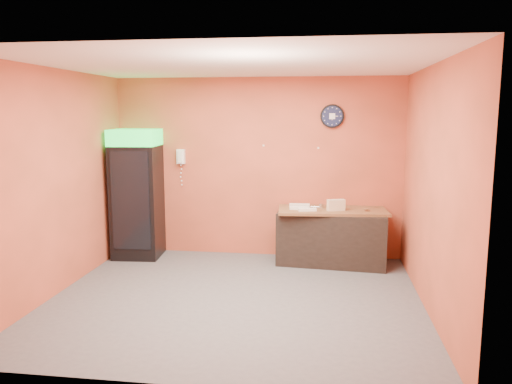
# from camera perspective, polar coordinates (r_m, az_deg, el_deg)

# --- Properties ---
(floor) EXTENTS (4.50, 4.50, 0.00)m
(floor) POSITION_cam_1_polar(r_m,az_deg,el_deg) (6.25, -2.39, -12.10)
(floor) COLOR #47474C
(floor) RESTS_ON ground
(back_wall) EXTENTS (4.50, 0.02, 2.80)m
(back_wall) POSITION_cam_1_polar(r_m,az_deg,el_deg) (7.85, 0.14, 2.80)
(back_wall) COLOR #CD553A
(back_wall) RESTS_ON floor
(left_wall) EXTENTS (0.02, 4.00, 2.80)m
(left_wall) POSITION_cam_1_polar(r_m,az_deg,el_deg) (6.67, -21.86, 1.03)
(left_wall) COLOR #CD553A
(left_wall) RESTS_ON floor
(right_wall) EXTENTS (0.02, 4.00, 2.80)m
(right_wall) POSITION_cam_1_polar(r_m,az_deg,el_deg) (5.92, 19.46, 0.22)
(right_wall) COLOR #CD553A
(right_wall) RESTS_ON floor
(ceiling) EXTENTS (4.50, 4.00, 0.02)m
(ceiling) POSITION_cam_1_polar(r_m,az_deg,el_deg) (5.86, -2.58, 14.37)
(ceiling) COLOR white
(ceiling) RESTS_ON back_wall
(beverage_cooler) EXTENTS (0.75, 0.76, 2.00)m
(beverage_cooler) POSITION_cam_1_polar(r_m,az_deg,el_deg) (8.00, -13.53, -0.39)
(beverage_cooler) COLOR black
(beverage_cooler) RESTS_ON floor
(prep_counter) EXTENTS (1.65, 0.84, 0.80)m
(prep_counter) POSITION_cam_1_polar(r_m,az_deg,el_deg) (7.61, 8.66, -5.18)
(prep_counter) COLOR black
(prep_counter) RESTS_ON floor
(wall_clock) EXTENTS (0.36, 0.06, 0.36)m
(wall_clock) POSITION_cam_1_polar(r_m,az_deg,el_deg) (7.71, 8.70, 8.56)
(wall_clock) COLOR black
(wall_clock) RESTS_ON back_wall
(wall_phone) EXTENTS (0.13, 0.11, 0.23)m
(wall_phone) POSITION_cam_1_polar(r_m,az_deg,el_deg) (8.04, -8.59, 4.02)
(wall_phone) COLOR white
(wall_phone) RESTS_ON back_wall
(butcher_paper) EXTENTS (1.65, 0.84, 0.04)m
(butcher_paper) POSITION_cam_1_polar(r_m,az_deg,el_deg) (7.52, 8.73, -2.09)
(butcher_paper) COLOR brown
(butcher_paper) RESTS_ON prep_counter
(sub_roll_stack) EXTENTS (0.28, 0.18, 0.17)m
(sub_roll_stack) POSITION_cam_1_polar(r_m,az_deg,el_deg) (7.39, 9.14, -1.49)
(sub_roll_stack) COLOR beige
(sub_roll_stack) RESTS_ON butcher_paper
(wrapped_sandwich_left) EXTENTS (0.27, 0.12, 0.04)m
(wrapped_sandwich_left) POSITION_cam_1_polar(r_m,az_deg,el_deg) (7.44, 4.89, -1.83)
(wrapped_sandwich_left) COLOR silver
(wrapped_sandwich_left) RESTS_ON butcher_paper
(wrapped_sandwich_mid) EXTENTS (0.28, 0.16, 0.04)m
(wrapped_sandwich_mid) POSITION_cam_1_polar(r_m,az_deg,el_deg) (7.34, 5.88, -2.01)
(wrapped_sandwich_mid) COLOR silver
(wrapped_sandwich_mid) RESTS_ON butcher_paper
(wrapped_sandwich_right) EXTENTS (0.31, 0.14, 0.04)m
(wrapped_sandwich_right) POSITION_cam_1_polar(r_m,az_deg,el_deg) (7.64, 5.00, -1.54)
(wrapped_sandwich_right) COLOR silver
(wrapped_sandwich_right) RESTS_ON butcher_paper
(kitchen_tool) EXTENTS (0.06, 0.06, 0.06)m
(kitchen_tool) POSITION_cam_1_polar(r_m,az_deg,el_deg) (7.60, 7.46, -1.55)
(kitchen_tool) COLOR silver
(kitchen_tool) RESTS_ON butcher_paper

